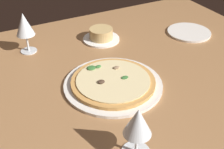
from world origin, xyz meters
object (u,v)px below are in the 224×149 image
Objects in this scene: wine_glass_far at (138,124)px; side_plate at (189,32)px; wine_glass_near at (24,26)px; pizza_main at (113,83)px; ramekin_on_saucer at (101,35)px.

wine_glass_far is 74.88cm from side_plate.
wine_glass_near reaches higher than side_plate.
side_plate is at bearing 40.15° from wine_glass_far.
side_plate is (56.76, 47.89, -9.62)cm from wine_glass_far.
wine_glass_far is 65.61cm from wine_glass_near.
pizza_main is 42.24cm from wine_glass_near.
wine_glass_near is 70.62cm from side_plate.
wine_glass_near is at bearing 171.54° from ramekin_on_saucer.
wine_glass_far is 0.90× the size of wine_glass_near.
ramekin_on_saucer is 39.61cm from side_plate.
wine_glass_near is (-30.14, 4.48, 8.98)cm from ramekin_on_saucer.
wine_glass_near is at bearing 99.65° from wine_glass_far.
wine_glass_near is at bearing 118.00° from pizza_main.
ramekin_on_saucer is 31.76cm from wine_glass_near.
side_plate is (67.75, -16.78, -10.73)cm from wine_glass_near.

